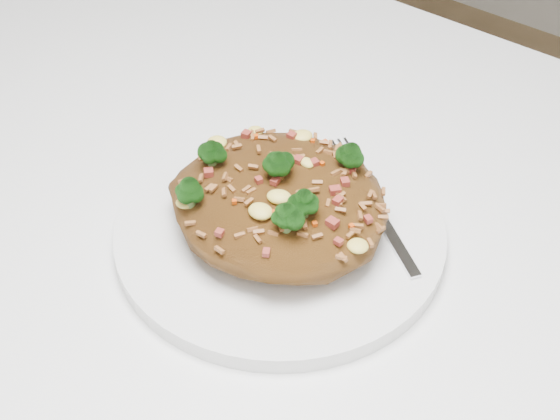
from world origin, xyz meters
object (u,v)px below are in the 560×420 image
object	(u,v)px
plate	(280,231)
fried_rice	(280,194)
dining_table	(378,414)
fork	(376,209)

from	to	relation	value
plate	fried_rice	world-z (taller)	fried_rice
plate	fried_rice	size ratio (longest dim) A/B	1.51
dining_table	plate	distance (m)	0.16
dining_table	plate	xyz separation A→B (m)	(-0.12, 0.03, 0.10)
fork	plate	bearing A→B (deg)	-95.82
plate	fork	bearing A→B (deg)	50.04
dining_table	fried_rice	xyz separation A→B (m)	(-0.12, 0.03, 0.14)
plate	fried_rice	bearing A→B (deg)	-87.54
fried_rice	fork	distance (m)	0.08
dining_table	fried_rice	bearing A→B (deg)	165.79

